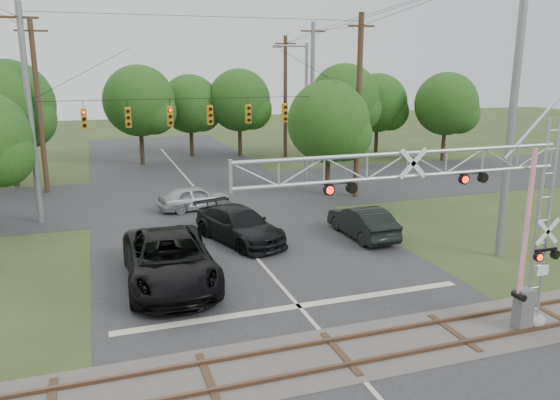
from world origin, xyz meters
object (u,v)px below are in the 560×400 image
object	(u,v)px
crossing_gantry	(464,209)
sedan_silver	(195,197)
streetlight	(304,105)
car_dark	(239,225)
traffic_signal_span	(225,112)
pickup_black	(169,260)

from	to	relation	value
crossing_gantry	sedan_silver	size ratio (longest dim) A/B	2.48
crossing_gantry	streetlight	world-z (taller)	streetlight
crossing_gantry	car_dark	bearing A→B (deg)	107.88
traffic_signal_span	sedan_silver	xyz separation A→B (m)	(-1.91, 0.17, -4.99)
sedan_silver	crossing_gantry	bearing A→B (deg)	-176.15
traffic_signal_span	pickup_black	size ratio (longest dim) A/B	2.69
pickup_black	sedan_silver	bearing A→B (deg)	75.92
pickup_black	car_dark	distance (m)	5.79
crossing_gantry	pickup_black	xyz separation A→B (m)	(-7.73, 7.50, -3.25)
crossing_gantry	sedan_silver	world-z (taller)	crossing_gantry
crossing_gantry	streetlight	bearing A→B (deg)	79.47
crossing_gantry	traffic_signal_span	xyz separation A→B (m)	(-2.82, 18.36, 1.47)
car_dark	sedan_silver	bearing A→B (deg)	79.31
pickup_black	traffic_signal_span	bearing A→B (deg)	66.79
traffic_signal_span	pickup_black	xyz separation A→B (m)	(-4.91, -10.86, -4.72)
crossing_gantry	pickup_black	world-z (taller)	crossing_gantry
pickup_black	sedan_silver	xyz separation A→B (m)	(2.99, 11.02, -0.27)
streetlight	crossing_gantry	bearing A→B (deg)	-100.53
pickup_black	streetlight	distance (m)	21.70
sedan_silver	pickup_black	bearing A→B (deg)	154.32
pickup_black	streetlight	xyz separation A→B (m)	(12.33, 17.26, 4.55)
pickup_black	car_dark	world-z (taller)	pickup_black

